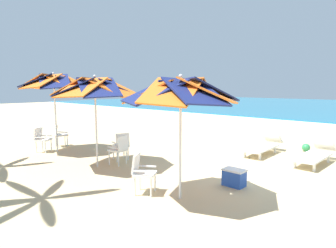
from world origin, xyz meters
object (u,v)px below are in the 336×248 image
Objects in this scene: beach_umbrella_2 at (54,82)px; plastic_chair_4 at (59,134)px; plastic_chair_1 at (119,148)px; sun_lounger_1 at (263,146)px; cooler_box at (234,177)px; beach_umbrella_0 at (181,92)px; beach_ball at (306,148)px; plastic_chair_3 at (42,138)px; plastic_chair_0 at (142,171)px; beach_umbrella_1 at (95,88)px; sun_lounger_0 at (315,154)px; plastic_chair_2 at (121,144)px.

beach_umbrella_2 is 3.22× the size of plastic_chair_4.
plastic_chair_1 is 0.40× the size of sun_lounger_1.
plastic_chair_4 is 0.40× the size of sun_lounger_1.
cooler_box is (6.41, 1.18, -2.24)m from beach_umbrella_2.
beach_umbrella_0 reaches higher than beach_ball.
plastic_chair_3 is at bearing -63.23° from plastic_chair_4.
plastic_chair_1 is at bearing 154.20° from plastic_chair_0.
beach_umbrella_0 is at bearing -6.07° from plastic_chair_4.
plastic_chair_3 is at bearing -139.11° from sun_lounger_1.
beach_umbrella_1 reaches higher than plastic_chair_3.
sun_lounger_0 is at bearing 68.80° from plastic_chair_0.
beach_ball is (0.48, 6.33, -2.04)m from beach_umbrella_0.
plastic_chair_4 is (-3.51, 0.58, -1.75)m from beach_umbrella_1.
plastic_chair_0 is at bearing -2.07° from plastic_chair_3.
sun_lounger_0 is 1.68m from sun_lounger_1.
beach_umbrella_0 is at bearing 1.24° from plastic_chair_3.
beach_umbrella_1 is at bearing -119.98° from sun_lounger_1.
beach_umbrella_1 reaches higher than sun_lounger_0.
plastic_chair_3 is (-5.54, 0.20, 0.00)m from plastic_chair_0.
plastic_chair_0 and plastic_chair_3 have the same top height.
plastic_chair_3 is 7.73m from sun_lounger_1.
beach_umbrella_2 is 8.76m from sun_lounger_0.
sun_lounger_1 is at bearing -124.33° from beach_ball.
sun_lounger_1 is 7.75× the size of beach_ball.
beach_umbrella_1 reaches higher than beach_ball.
sun_lounger_0 is 4.32× the size of cooler_box.
sun_lounger_0 is 1.00× the size of sun_lounger_1.
plastic_chair_1 is (-2.96, 0.71, -1.68)m from beach_umbrella_0.
plastic_chair_3 is (-3.08, -0.27, -1.75)m from beach_umbrella_1.
beach_umbrella_0 is at bearing -106.50° from cooler_box.
beach_umbrella_0 is at bearing 23.13° from plastic_chair_0.
plastic_chair_4 is at bearing 179.94° from plastic_chair_1.
beach_umbrella_0 is at bearing -94.30° from beach_ball.
sun_lounger_0 is at bearing 77.03° from cooler_box.
sun_lounger_1 is at bearing 53.07° from plastic_chair_2.
cooler_box is at bearing 10.42° from beach_umbrella_2.
plastic_chair_2 is at bearing -174.90° from cooler_box.
beach_umbrella_2 reaches higher than plastic_chair_2.
plastic_chair_3 is at bearing -166.95° from cooler_box.
plastic_chair_1 is at bearing -121.51° from beach_ball.
plastic_chair_3 reaches higher than beach_ball.
beach_umbrella_2 reaches higher than plastic_chair_4.
plastic_chair_0 is at bearing -10.03° from plastic_chair_4.
plastic_chair_4 is 0.40× the size of sun_lounger_0.
beach_umbrella_1 is 5.23× the size of cooler_box.
beach_umbrella_1 is 3.56m from plastic_chair_3.
plastic_chair_0 is 2.16m from cooler_box.
plastic_chair_1 is (0.28, 0.58, -1.75)m from beach_umbrella_1.
cooler_box is 4.90m from beach_ball.
plastic_chair_0 is at bearing -124.49° from cooler_box.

